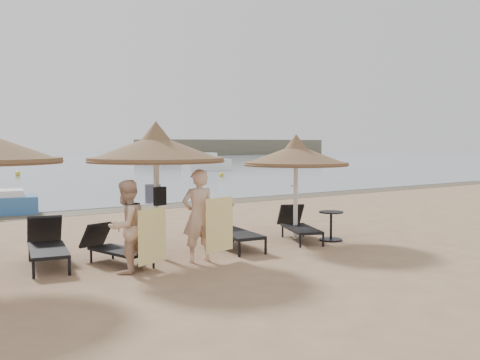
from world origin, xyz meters
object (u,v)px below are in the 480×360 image
object	(u,v)px
palapa_center	(156,149)
person_right	(198,208)
person_left	(126,219)
lounger_far_left	(47,244)
lounger_near_left	(113,246)
lounger_near_right	(229,228)
palapa_right	(296,156)
lounger_far_right	(298,225)
side_table	(331,227)

from	to	relation	value
palapa_center	person_right	distance (m)	1.56
person_left	lounger_far_left	bearing A→B (deg)	-80.39
person_left	palapa_center	bearing A→B (deg)	-163.84
lounger_near_left	palapa_center	bearing A→B (deg)	-10.75
lounger_near_left	person_right	distance (m)	1.85
lounger_near_left	lounger_near_right	xyz separation A→B (m)	(2.87, 0.14, 0.08)
palapa_right	lounger_near_right	size ratio (longest dim) A/B	1.20
lounger_far_right	side_table	bearing A→B (deg)	-21.84
person_right	lounger_near_right	bearing A→B (deg)	-137.16
lounger_far_left	lounger_near_left	bearing A→B (deg)	-20.48
lounger_near_left	lounger_far_left	bearing A→B (deg)	133.91
side_table	lounger_far_right	bearing A→B (deg)	135.62
person_left	person_right	distance (m)	1.54
lounger_far_left	lounger_near_left	size ratio (longest dim) A/B	1.17
palapa_right	side_table	world-z (taller)	palapa_right
lounger_near_right	lounger_far_right	xyz separation A→B (m)	(1.89, -0.24, -0.05)
side_table	lounger_near_left	bearing A→B (deg)	172.96
lounger_near_left	side_table	size ratio (longest dim) A/B	2.52
lounger_far_left	side_table	distance (m)	6.56
palapa_center	lounger_far_right	bearing A→B (deg)	-2.40
lounger_near_right	person_right	bearing A→B (deg)	-137.31
lounger_far_right	person_left	xyz separation A→B (m)	(-4.82, -0.75, 0.62)
lounger_near_left	lounger_near_right	bearing A→B (deg)	-11.53
lounger_near_left	person_left	xyz separation A→B (m)	(-0.06, -0.85, 0.65)
person_left	person_right	xyz separation A→B (m)	(1.54, 0.02, 0.09)
person_left	person_right	bearing A→B (deg)	156.18
palapa_right	lounger_far_left	size ratio (longest dim) A/B	1.25
lounger_near_left	lounger_far_right	xyz separation A→B (m)	(4.76, -0.09, 0.02)
lounger_near_left	person_right	size ratio (longest dim) A/B	0.83
palapa_center	lounger_near_left	world-z (taller)	palapa_center
lounger_near_right	person_right	size ratio (longest dim) A/B	1.01
side_table	lounger_near_right	bearing A→B (deg)	162.00
palapa_right	lounger_far_right	distance (m)	1.72
lounger_far_left	lounger_far_right	distance (m)	5.90
palapa_right	lounger_near_left	distance (m)	5.12
lounger_near_left	person_right	bearing A→B (deg)	-43.61
palapa_center	lounger_near_right	xyz separation A→B (m)	(1.87, 0.08, -1.84)
lounger_near_right	person_left	bearing A→B (deg)	-153.50
lounger_far_left	lounger_far_right	xyz separation A→B (m)	(5.85, -0.77, -0.04)
lounger_far_left	lounger_near_left	world-z (taller)	lounger_far_left
lounger_far_left	person_right	world-z (taller)	person_right
lounger_near_right	side_table	size ratio (longest dim) A/B	3.06
person_right	lounger_far_left	bearing A→B (deg)	-22.28
lounger_far_left	lounger_near_right	xyz separation A→B (m)	(3.96, -0.53, 0.02)
palapa_right	lounger_near_right	xyz separation A→B (m)	(-1.95, 0.08, -1.65)
palapa_center	lounger_near_right	distance (m)	2.63
lounger_far_left	side_table	world-z (taller)	lounger_far_left
lounger_far_right	lounger_near_right	bearing A→B (deg)	-164.63
lounger_near_left	person_right	world-z (taller)	person_right
palapa_right	lounger_far_left	bearing A→B (deg)	174.15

